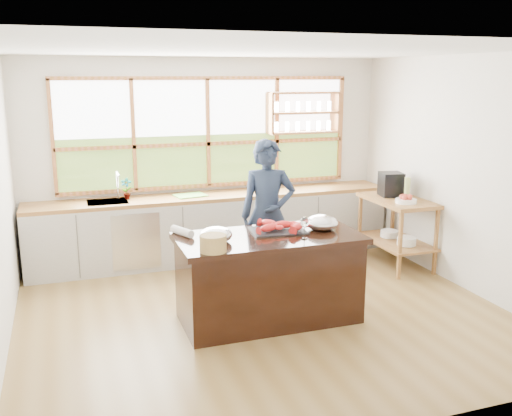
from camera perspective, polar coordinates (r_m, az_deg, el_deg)
name	(u,v)px	position (r m, az deg, el deg)	size (l,w,h in m)	color
ground_plane	(262,312)	(6.19, 0.62, -10.33)	(5.00, 5.00, 0.00)	olive
room_shell	(249,143)	(6.21, -0.72, 6.56)	(5.02, 4.52, 2.71)	silver
back_counter	(213,226)	(7.79, -4.28, -1.84)	(4.90, 0.63, 0.90)	#B9B5AF
right_shelf_unit	(397,221)	(7.69, 13.93, -1.25)	(0.62, 1.10, 0.90)	olive
island	(269,278)	(5.84, 1.29, -6.98)	(1.85, 0.90, 0.90)	black
cook	(268,215)	(6.64, 1.18, -0.67)	(0.64, 0.42, 1.76)	#1B253B
potted_plant	(126,189)	(7.52, -12.84, 1.90)	(0.15, 0.10, 0.28)	slate
cutting_board	(190,195)	(7.61, -6.58, 1.26)	(0.40, 0.30, 0.01)	#70BF4A
espresso_machine	(391,184)	(7.75, 13.35, 2.33)	(0.27, 0.29, 0.31)	black
wine_bottle	(407,189)	(7.53, 14.88, 1.87)	(0.07, 0.07, 0.30)	#B2C96B
fruit_bowl	(406,200)	(7.38, 14.78, 0.80)	(0.26, 0.26, 0.11)	white
slate_board	(278,231)	(5.85, 2.19, -2.28)	(0.55, 0.40, 0.02)	black
lobster_pile	(280,226)	(5.84, 2.41, -1.80)	(0.52, 0.44, 0.08)	red
mixing_bowl_left	(216,235)	(5.49, -4.02, -2.70)	(0.32, 0.32, 0.15)	silver
mixing_bowl_right	(322,223)	(5.94, 6.60, -1.48)	(0.34, 0.34, 0.16)	silver
wine_glass	(304,223)	(5.57, 4.87, -1.49)	(0.08, 0.08, 0.22)	silver
wicker_basket	(213,243)	(5.18, -4.32, -3.54)	(0.25, 0.25, 0.16)	#A48B44
parchment_roll	(182,231)	(5.75, -7.40, -2.34)	(0.08, 0.08, 0.30)	silver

